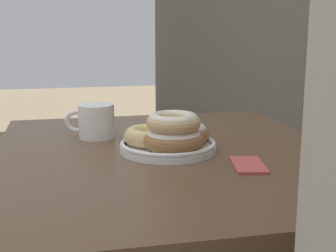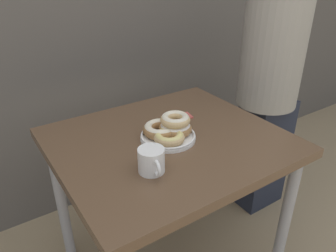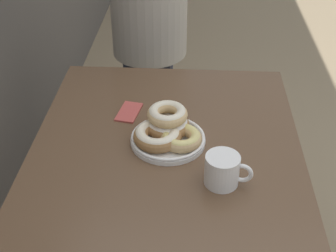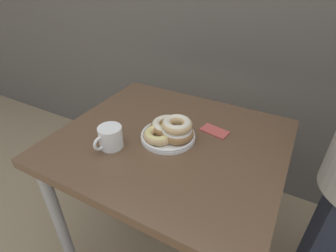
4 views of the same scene
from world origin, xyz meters
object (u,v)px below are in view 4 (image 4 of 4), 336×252
donut_plate (170,130)px  napkin (215,131)px  coffee_mug (110,137)px  dining_table (170,156)px

donut_plate → napkin: size_ratio=2.04×
donut_plate → coffee_mug: donut_plate is taller
dining_table → donut_plate: (-0.00, -0.00, 0.13)m
coffee_mug → dining_table: bearing=42.0°
dining_table → donut_plate: size_ratio=3.57×
donut_plate → coffee_mug: bearing=-138.2°
donut_plate → napkin: (0.15, 0.13, -0.04)m
dining_table → coffee_mug: coffee_mug is taller
donut_plate → napkin: bearing=42.7°
napkin → coffee_mug: bearing=-137.8°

